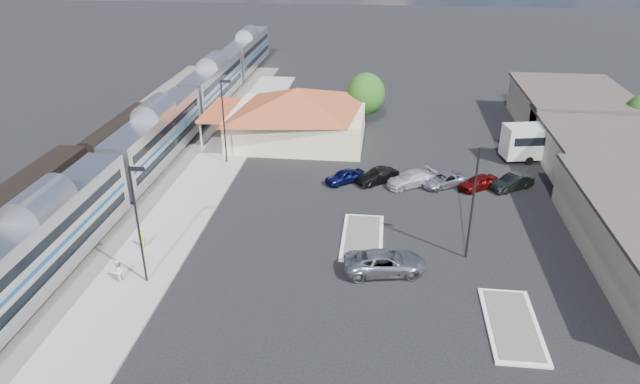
# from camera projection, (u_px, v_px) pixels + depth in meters

# --- Properties ---
(ground) EXTENTS (280.00, 280.00, 0.00)m
(ground) POSITION_uv_depth(u_px,v_px,m) (311.00, 248.00, 44.90)
(ground) COLOR black
(ground) RESTS_ON ground
(railbed) EXTENTS (16.00, 100.00, 0.12)m
(railbed) POSITION_uv_depth(u_px,v_px,m) (103.00, 191.00, 54.18)
(railbed) COLOR #4C4944
(railbed) RESTS_ON ground
(platform) EXTENTS (5.50, 92.00, 0.18)m
(platform) POSITION_uv_depth(u_px,v_px,m) (187.00, 205.00, 51.46)
(platform) COLOR gray
(platform) RESTS_ON ground
(passenger_train) EXTENTS (3.00, 104.00, 5.55)m
(passenger_train) POSITION_uv_depth(u_px,v_px,m) (157.00, 138.00, 59.08)
(passenger_train) COLOR silver
(passenger_train) RESTS_ON ground
(freight_cars) EXTENTS (2.80, 46.00, 4.00)m
(freight_cars) POSITION_uv_depth(u_px,v_px,m) (35.00, 198.00, 48.63)
(freight_cars) COLOR black
(freight_cars) RESTS_ON ground
(station_depot) EXTENTS (18.35, 12.24, 6.20)m
(station_depot) POSITION_uv_depth(u_px,v_px,m) (298.00, 114.00, 65.49)
(station_depot) COLOR beige
(station_depot) RESTS_ON ground
(buildings_east) EXTENTS (14.40, 51.40, 4.80)m
(buildings_east) POSITION_uv_depth(u_px,v_px,m) (623.00, 166.00, 53.85)
(buildings_east) COLOR #C6B28C
(buildings_east) RESTS_ON ground
(traffic_island_south) EXTENTS (3.30, 7.50, 0.21)m
(traffic_island_south) POSITION_uv_depth(u_px,v_px,m) (362.00, 237.00, 46.24)
(traffic_island_south) COLOR silver
(traffic_island_south) RESTS_ON ground
(traffic_island_north) EXTENTS (3.30, 7.50, 0.21)m
(traffic_island_north) POSITION_uv_depth(u_px,v_px,m) (512.00, 325.00, 36.27)
(traffic_island_north) COLOR silver
(traffic_island_north) RESTS_ON ground
(lamp_plat_s) EXTENTS (1.08, 0.25, 9.00)m
(lamp_plat_s) POSITION_uv_depth(u_px,v_px,m) (138.00, 217.00, 38.33)
(lamp_plat_s) COLOR black
(lamp_plat_s) RESTS_ON ground
(lamp_plat_n) EXTENTS (1.08, 0.25, 9.00)m
(lamp_plat_n) POSITION_uv_depth(u_px,v_px,m) (224.00, 115.00, 58.02)
(lamp_plat_n) COLOR black
(lamp_plat_n) RESTS_ON ground
(lamp_lot) EXTENTS (1.08, 0.25, 9.00)m
(lamp_lot) POSITION_uv_depth(u_px,v_px,m) (475.00, 195.00, 41.35)
(lamp_lot) COLOR black
(lamp_lot) RESTS_ON ground
(tree_depot) EXTENTS (4.71, 4.71, 6.63)m
(tree_depot) POSITION_uv_depth(u_px,v_px,m) (366.00, 94.00, 69.70)
(tree_depot) COLOR #382314
(tree_depot) RESTS_ON ground
(suv) EXTENTS (6.41, 3.82, 1.67)m
(suv) POSITION_uv_depth(u_px,v_px,m) (385.00, 262.00, 41.49)
(suv) COLOR #9B9FA3
(suv) RESTS_ON ground
(coach_bus) EXTENTS (12.37, 4.97, 3.88)m
(coach_bus) POSITION_uv_depth(u_px,v_px,m) (560.00, 140.00, 60.46)
(coach_bus) COLOR white
(coach_bus) RESTS_ON ground
(person_a) EXTENTS (0.58, 0.73, 1.74)m
(person_a) POSITION_uv_depth(u_px,v_px,m) (143.00, 238.00, 44.22)
(person_a) COLOR #D7D443
(person_a) RESTS_ON platform
(person_b) EXTENTS (0.79, 0.94, 1.73)m
(person_b) POSITION_uv_depth(u_px,v_px,m) (117.00, 271.00, 40.08)
(person_b) COLOR white
(person_b) RESTS_ON platform
(parked_car_a) EXTENTS (4.21, 3.70, 1.38)m
(parked_car_a) POSITION_uv_depth(u_px,v_px,m) (345.00, 176.00, 55.69)
(parked_car_a) COLOR #0D1143
(parked_car_a) RESTS_ON ground
(parked_car_b) EXTENTS (4.31, 3.87, 1.42)m
(parked_car_b) POSITION_uv_depth(u_px,v_px,m) (378.00, 176.00, 55.62)
(parked_car_b) COLOR black
(parked_car_b) RESTS_ON ground
(parked_car_c) EXTENTS (5.32, 4.39, 1.45)m
(parked_car_c) POSITION_uv_depth(u_px,v_px,m) (411.00, 179.00, 55.02)
(parked_car_c) COLOR white
(parked_car_c) RESTS_ON ground
(parked_car_d) EXTENTS (5.02, 4.26, 1.28)m
(parked_car_d) POSITION_uv_depth(u_px,v_px,m) (444.00, 180.00, 55.00)
(parked_car_d) COLOR gray
(parked_car_d) RESTS_ON ground
(parked_car_e) EXTENTS (4.29, 3.70, 1.39)m
(parked_car_e) POSITION_uv_depth(u_px,v_px,m) (478.00, 182.00, 54.38)
(parked_car_e) COLOR maroon
(parked_car_e) RESTS_ON ground
(parked_car_f) EXTENTS (4.47, 3.68, 1.44)m
(parked_car_f) POSITION_uv_depth(u_px,v_px,m) (512.00, 182.00, 54.32)
(parked_car_f) COLOR black
(parked_car_f) RESTS_ON ground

